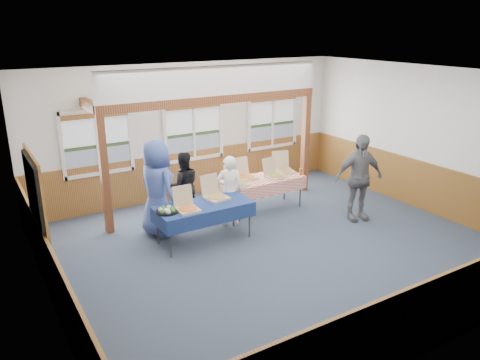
% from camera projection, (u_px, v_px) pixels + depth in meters
% --- Properties ---
extents(floor, '(8.00, 8.00, 0.00)m').
position_uv_depth(floor, '(276.00, 246.00, 8.89)').
color(floor, '#2C3947').
rests_on(floor, ground).
extents(ceiling, '(8.00, 8.00, 0.00)m').
position_uv_depth(ceiling, '(280.00, 75.00, 7.88)').
color(ceiling, white).
rests_on(ceiling, wall_back).
extents(wall_back, '(8.00, 0.00, 8.00)m').
position_uv_depth(wall_back, '(193.00, 130.00, 11.23)').
color(wall_back, silver).
rests_on(wall_back, floor).
extents(wall_front, '(8.00, 0.00, 8.00)m').
position_uv_depth(wall_front, '(449.00, 238.00, 5.55)').
color(wall_front, silver).
rests_on(wall_front, floor).
extents(wall_left, '(0.00, 8.00, 8.00)m').
position_uv_depth(wall_left, '(41.00, 209.00, 6.42)').
color(wall_left, silver).
rests_on(wall_left, floor).
extents(wall_right, '(0.00, 8.00, 8.00)m').
position_uv_depth(wall_right, '(425.00, 139.00, 10.36)').
color(wall_right, silver).
rests_on(wall_right, floor).
extents(wainscot_back, '(7.98, 0.05, 1.10)m').
position_uv_depth(wainscot_back, '(195.00, 172.00, 11.54)').
color(wainscot_back, brown).
rests_on(wainscot_back, floor).
extents(wainscot_front, '(7.98, 0.05, 1.10)m').
position_uv_depth(wainscot_front, '(436.00, 313.00, 5.90)').
color(wainscot_front, brown).
rests_on(wainscot_front, floor).
extents(wainscot_left, '(0.05, 6.98, 1.10)m').
position_uv_depth(wainscot_left, '(52.00, 276.00, 6.77)').
color(wainscot_left, brown).
rests_on(wainscot_left, floor).
extents(wainscot_right, '(0.05, 6.98, 1.10)m').
position_uv_depth(wainscot_right, '(418.00, 184.00, 10.67)').
color(wainscot_right, brown).
rests_on(wainscot_right, floor).
extents(cased_opening, '(0.06, 1.30, 2.10)m').
position_uv_depth(cased_opening, '(38.00, 223.00, 7.35)').
color(cased_opening, '#343434').
rests_on(cased_opening, wall_left).
extents(window_left, '(1.56, 0.10, 1.46)m').
position_uv_depth(window_left, '(97.00, 139.00, 10.04)').
color(window_left, white).
rests_on(window_left, wall_back).
extents(window_mid, '(1.56, 0.10, 1.46)m').
position_uv_depth(window_mid, '(193.00, 127.00, 11.17)').
color(window_mid, white).
rests_on(window_mid, wall_back).
extents(window_right, '(1.56, 0.10, 1.46)m').
position_uv_depth(window_right, '(272.00, 118.00, 12.30)').
color(window_right, white).
rests_on(window_right, wall_back).
extents(post_left, '(0.15, 0.15, 2.40)m').
position_uv_depth(post_left, '(105.00, 176.00, 9.15)').
color(post_left, '#562813').
rests_on(post_left, floor).
extents(post_right, '(0.15, 0.15, 2.40)m').
position_uv_depth(post_right, '(305.00, 144.00, 11.61)').
color(post_right, '#562813').
rests_on(post_right, floor).
extents(cross_beam, '(5.15, 0.18, 0.18)m').
position_uv_depth(cross_beam, '(216.00, 100.00, 9.98)').
color(cross_beam, '#562813').
rests_on(cross_beam, post_left).
extents(table_left, '(2.00, 1.31, 0.76)m').
position_uv_depth(table_left, '(204.00, 207.00, 8.92)').
color(table_left, '#343434').
rests_on(table_left, floor).
extents(table_right, '(1.82, 0.82, 0.76)m').
position_uv_depth(table_right, '(264.00, 180.00, 10.46)').
color(table_right, '#343434').
rests_on(table_right, floor).
extents(pizza_box_a, '(0.40, 0.48, 0.42)m').
position_uv_depth(pizza_box_a, '(187.00, 207.00, 8.60)').
color(pizza_box_a, tan).
rests_on(pizza_box_a, table_left).
extents(pizza_box_b, '(0.46, 0.54, 0.44)m').
position_uv_depth(pizza_box_b, '(216.00, 195.00, 9.18)').
color(pizza_box_b, tan).
rests_on(pizza_box_b, table_left).
extents(pizza_box_c, '(0.43, 0.50, 0.42)m').
position_uv_depth(pizza_box_c, '(237.00, 182.00, 9.97)').
color(pizza_box_c, tan).
rests_on(pizza_box_c, table_right).
extents(pizza_box_d, '(0.42, 0.50, 0.43)m').
position_uv_depth(pizza_box_d, '(246.00, 175.00, 10.40)').
color(pizza_box_d, tan).
rests_on(pizza_box_d, table_right).
extents(pizza_box_e, '(0.44, 0.51, 0.41)m').
position_uv_depth(pizza_box_e, '(275.00, 174.00, 10.48)').
color(pizza_box_e, tan).
rests_on(pizza_box_e, table_right).
extents(pizza_box_f, '(0.51, 0.58, 0.45)m').
position_uv_depth(pizza_box_f, '(284.00, 169.00, 10.86)').
color(pizza_box_f, tan).
rests_on(pizza_box_f, table_right).
extents(veggie_tray, '(0.43, 0.43, 0.10)m').
position_uv_depth(veggie_tray, '(167.00, 211.00, 8.52)').
color(veggie_tray, black).
rests_on(veggie_tray, table_left).
extents(drink_glass, '(0.07, 0.07, 0.15)m').
position_uv_depth(drink_glass, '(301.00, 172.00, 10.63)').
color(drink_glass, '#9C541A').
rests_on(drink_glass, table_right).
extents(woman_white, '(0.65, 0.55, 1.50)m').
position_uv_depth(woman_white, '(229.00, 191.00, 9.64)').
color(woman_white, white).
rests_on(woman_white, floor).
extents(woman_black, '(0.83, 0.71, 1.48)m').
position_uv_depth(woman_black, '(183.00, 186.00, 10.00)').
color(woman_black, black).
rests_on(woman_black, floor).
extents(man_blue, '(0.84, 1.08, 1.95)m').
position_uv_depth(man_blue, '(157.00, 188.00, 9.14)').
color(man_blue, '#3D5099').
rests_on(man_blue, floor).
extents(person_grey, '(1.18, 0.71, 1.87)m').
position_uv_depth(person_grey, '(359.00, 178.00, 9.88)').
color(person_grey, slate).
rests_on(person_grey, floor).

